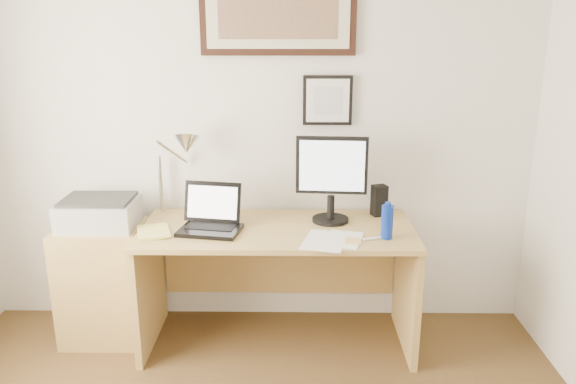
{
  "coord_description": "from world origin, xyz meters",
  "views": [
    {
      "loc": [
        0.25,
        -1.46,
        1.88
      ],
      "look_at": [
        0.22,
        1.43,
        1.03
      ],
      "focal_mm": 35.0,
      "sensor_mm": 36.0,
      "label": 1
    }
  ],
  "objects_px": {
    "side_cabinet": "(104,283)",
    "book": "(138,234)",
    "desk": "(278,259)",
    "printer": "(99,212)",
    "laptop": "(211,220)",
    "water_bottle": "(387,222)",
    "lcd_monitor": "(332,175)"
  },
  "relations": [
    {
      "from": "side_cabinet",
      "to": "book",
      "type": "xyz_separation_m",
      "value": [
        0.29,
        -0.18,
        0.39
      ]
    },
    {
      "from": "desk",
      "to": "printer",
      "type": "xyz_separation_m",
      "value": [
        -1.06,
        -0.02,
        0.3
      ]
    },
    {
      "from": "side_cabinet",
      "to": "book",
      "type": "relative_size",
      "value": 3.09
    },
    {
      "from": "laptop",
      "to": "printer",
      "type": "distance_m",
      "value": 0.69
    },
    {
      "from": "desk",
      "to": "book",
      "type": "bearing_deg",
      "value": -164.51
    },
    {
      "from": "water_bottle",
      "to": "laptop",
      "type": "xyz_separation_m",
      "value": [
        -1.0,
        0.13,
        -0.04
      ]
    },
    {
      "from": "desk",
      "to": "lcd_monitor",
      "type": "height_order",
      "value": "lcd_monitor"
    },
    {
      "from": "laptop",
      "to": "lcd_monitor",
      "type": "distance_m",
      "value": 0.75
    },
    {
      "from": "water_bottle",
      "to": "laptop",
      "type": "height_order",
      "value": "laptop"
    },
    {
      "from": "side_cabinet",
      "to": "desk",
      "type": "relative_size",
      "value": 0.46
    },
    {
      "from": "desk",
      "to": "water_bottle",
      "type": "bearing_deg",
      "value": -22.03
    },
    {
      "from": "side_cabinet",
      "to": "printer",
      "type": "relative_size",
      "value": 1.66
    },
    {
      "from": "side_cabinet",
      "to": "laptop",
      "type": "xyz_separation_m",
      "value": [
        0.69,
        -0.08,
        0.44
      ]
    },
    {
      "from": "side_cabinet",
      "to": "book",
      "type": "distance_m",
      "value": 0.52
    },
    {
      "from": "water_bottle",
      "to": "printer",
      "type": "xyz_separation_m",
      "value": [
        -1.68,
        0.23,
        -0.03
      ]
    },
    {
      "from": "lcd_monitor",
      "to": "printer",
      "type": "bearing_deg",
      "value": -178.09
    },
    {
      "from": "laptop",
      "to": "lcd_monitor",
      "type": "relative_size",
      "value": 0.72
    },
    {
      "from": "book",
      "to": "desk",
      "type": "distance_m",
      "value": 0.85
    },
    {
      "from": "printer",
      "to": "water_bottle",
      "type": "bearing_deg",
      "value": -7.72
    },
    {
      "from": "side_cabinet",
      "to": "lcd_monitor",
      "type": "height_order",
      "value": "lcd_monitor"
    },
    {
      "from": "lcd_monitor",
      "to": "printer",
      "type": "relative_size",
      "value": 1.18
    },
    {
      "from": "side_cabinet",
      "to": "water_bottle",
      "type": "xyz_separation_m",
      "value": [
        1.68,
        -0.21,
        0.48
      ]
    },
    {
      "from": "lcd_monitor",
      "to": "printer",
      "type": "distance_m",
      "value": 1.4
    },
    {
      "from": "side_cabinet",
      "to": "desk",
      "type": "xyz_separation_m",
      "value": [
        1.07,
        0.04,
        0.15
      ]
    },
    {
      "from": "laptop",
      "to": "printer",
      "type": "relative_size",
      "value": 0.86
    },
    {
      "from": "book",
      "to": "desk",
      "type": "height_order",
      "value": "book"
    },
    {
      "from": "laptop",
      "to": "printer",
      "type": "xyz_separation_m",
      "value": [
        -0.68,
        0.1,
        0.01
      ]
    },
    {
      "from": "water_bottle",
      "to": "lcd_monitor",
      "type": "distance_m",
      "value": 0.45
    },
    {
      "from": "water_bottle",
      "to": "lcd_monitor",
      "type": "xyz_separation_m",
      "value": [
        -0.29,
        0.27,
        0.2
      ]
    },
    {
      "from": "water_bottle",
      "to": "laptop",
      "type": "distance_m",
      "value": 1.0
    },
    {
      "from": "desk",
      "to": "lcd_monitor",
      "type": "relative_size",
      "value": 3.08
    },
    {
      "from": "laptop",
      "to": "water_bottle",
      "type": "bearing_deg",
      "value": -7.46
    }
  ]
}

